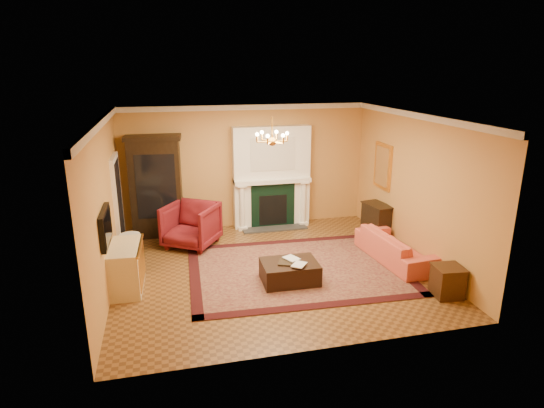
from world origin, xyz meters
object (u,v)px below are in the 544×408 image
object	(u,v)px
china_cabinet	(156,189)
pedestal_table	(131,249)
wingback_armchair	(191,223)
commode	(126,267)
coral_sofa	(396,243)
console_table	(377,222)
end_table	(447,282)
leather_ottoman	(290,272)

from	to	relation	value
china_cabinet	pedestal_table	distance (m)	1.99
wingback_armchair	commode	distance (m)	2.21
coral_sofa	china_cabinet	bearing A→B (deg)	55.89
china_cabinet	console_table	xyz separation A→B (m)	(4.95, -1.35, -0.75)
pedestal_table	end_table	world-z (taller)	pedestal_table
end_table	leather_ottoman	distance (m)	2.78
pedestal_table	commode	xyz separation A→B (m)	(-0.03, -0.89, -0.00)
coral_sofa	end_table	size ratio (longest dim) A/B	3.84
pedestal_table	coral_sofa	xyz separation A→B (m)	(5.27, -0.88, -0.02)
wingback_armchair	commode	size ratio (longest dim) A/B	0.97
commode	end_table	world-z (taller)	commode
china_cabinet	coral_sofa	xyz separation A→B (m)	(4.74, -2.66, -0.75)
end_table	leather_ottoman	xyz separation A→B (m)	(-2.53, 1.15, -0.06)
pedestal_table	end_table	size ratio (longest dim) A/B	1.36
commode	coral_sofa	distance (m)	5.30
end_table	leather_ottoman	size ratio (longest dim) A/B	0.51
pedestal_table	commode	size ratio (longest dim) A/B	0.64
wingback_armchair	end_table	distance (m)	5.39
pedestal_table	leather_ottoman	distance (m)	3.19
china_cabinet	coral_sofa	size ratio (longest dim) A/B	1.13
commode	pedestal_table	bearing A→B (deg)	90.37
coral_sofa	end_table	bearing A→B (deg)	-179.54
pedestal_table	console_table	bearing A→B (deg)	4.46
china_cabinet	pedestal_table	bearing A→B (deg)	-101.43
wingback_armchair	end_table	bearing A→B (deg)	-6.82
wingback_armchair	coral_sofa	xyz separation A→B (m)	(4.03, -1.80, -0.14)
coral_sofa	console_table	size ratio (longest dim) A/B	2.56
console_table	coral_sofa	bearing A→B (deg)	-108.34
console_table	china_cabinet	bearing A→B (deg)	155.48
coral_sofa	wingback_armchair	bearing A→B (deg)	61.14
wingback_armchair	commode	world-z (taller)	wingback_armchair
commode	leather_ottoman	xyz separation A→B (m)	(2.92, -0.44, -0.21)
china_cabinet	coral_sofa	bearing A→B (deg)	-23.99
pedestal_table	leather_ottoman	world-z (taller)	pedestal_table
china_cabinet	wingback_armchair	bearing A→B (deg)	-45.31
wingback_armchair	leather_ottoman	distance (m)	2.80
console_table	leather_ottoman	bearing A→B (deg)	-155.20
china_cabinet	end_table	distance (m)	6.54
coral_sofa	leather_ottoman	distance (m)	2.43
pedestal_table	end_table	xyz separation A→B (m)	(5.42, -2.48, -0.15)
commode	coral_sofa	bearing A→B (deg)	2.41
china_cabinet	console_table	bearing A→B (deg)	-9.95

